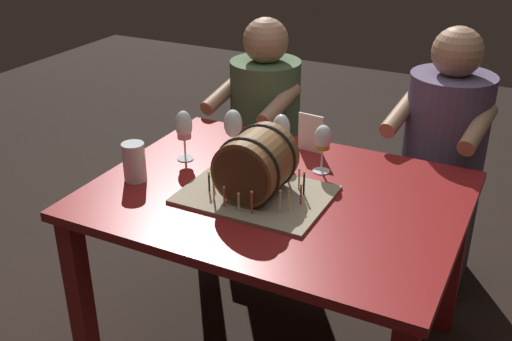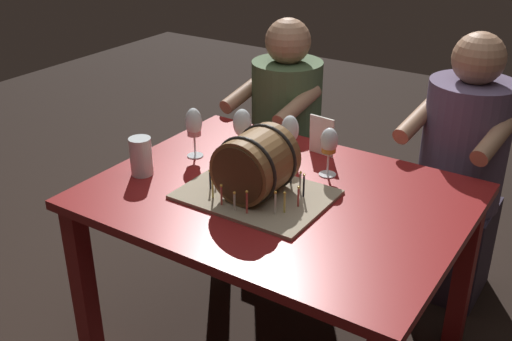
{
  "view_description": "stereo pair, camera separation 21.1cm",
  "coord_description": "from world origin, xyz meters",
  "px_view_note": "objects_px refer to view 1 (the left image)",
  "views": [
    {
      "loc": [
        0.8,
        -1.76,
        1.75
      ],
      "look_at": [
        -0.05,
        -0.07,
        0.82
      ],
      "focal_mm": 42.85,
      "sensor_mm": 36.0,
      "label": 1
    },
    {
      "loc": [
        0.98,
        -1.65,
        1.75
      ],
      "look_at": [
        -0.05,
        -0.07,
        0.82
      ],
      "focal_mm": 42.85,
      "sensor_mm": 36.0,
      "label": 2
    }
  ],
  "objects_px": {
    "wine_glass_empty": "(233,125)",
    "person_seated_right": "(440,169)",
    "dining_table": "(277,215)",
    "beer_pint": "(134,163)",
    "person_seated_left": "(265,140)",
    "wine_glass_red": "(281,131)",
    "wine_glass_rose": "(184,128)",
    "barrel_cake": "(256,168)",
    "menu_card": "(311,133)",
    "wine_glass_amber": "(323,140)"
  },
  "relations": [
    {
      "from": "dining_table",
      "to": "menu_card",
      "type": "bearing_deg",
      "value": 94.32
    },
    {
      "from": "barrel_cake",
      "to": "wine_glass_red",
      "type": "xyz_separation_m",
      "value": [
        -0.05,
        0.32,
        0.01
      ]
    },
    {
      "from": "dining_table",
      "to": "wine_glass_red",
      "type": "height_order",
      "value": "wine_glass_red"
    },
    {
      "from": "beer_pint",
      "to": "wine_glass_rose",
      "type": "bearing_deg",
      "value": 74.38
    },
    {
      "from": "wine_glass_empty",
      "to": "beer_pint",
      "type": "bearing_deg",
      "value": -125.6
    },
    {
      "from": "beer_pint",
      "to": "person_seated_left",
      "type": "relative_size",
      "value": 0.13
    },
    {
      "from": "person_seated_right",
      "to": "person_seated_left",
      "type": "bearing_deg",
      "value": -179.98
    },
    {
      "from": "wine_glass_rose",
      "to": "menu_card",
      "type": "xyz_separation_m",
      "value": [
        0.41,
        0.29,
        -0.05
      ]
    },
    {
      "from": "wine_glass_empty",
      "to": "beer_pint",
      "type": "height_order",
      "value": "wine_glass_empty"
    },
    {
      "from": "beer_pint",
      "to": "barrel_cake",
      "type": "bearing_deg",
      "value": 10.92
    },
    {
      "from": "dining_table",
      "to": "wine_glass_amber",
      "type": "xyz_separation_m",
      "value": [
        0.08,
        0.22,
        0.23
      ]
    },
    {
      "from": "wine_glass_rose",
      "to": "person_seated_right",
      "type": "relative_size",
      "value": 0.17
    },
    {
      "from": "dining_table",
      "to": "wine_glass_empty",
      "type": "distance_m",
      "value": 0.41
    },
    {
      "from": "dining_table",
      "to": "wine_glass_empty",
      "type": "xyz_separation_m",
      "value": [
        -0.27,
        0.17,
        0.25
      ]
    },
    {
      "from": "wine_glass_red",
      "to": "menu_card",
      "type": "bearing_deg",
      "value": 58.82
    },
    {
      "from": "person_seated_left",
      "to": "menu_card",
      "type": "bearing_deg",
      "value": -45.41
    },
    {
      "from": "wine_glass_red",
      "to": "wine_glass_rose",
      "type": "bearing_deg",
      "value": -153.29
    },
    {
      "from": "person_seated_left",
      "to": "person_seated_right",
      "type": "relative_size",
      "value": 0.96
    },
    {
      "from": "wine_glass_red",
      "to": "wine_glass_empty",
      "type": "xyz_separation_m",
      "value": [
        -0.17,
        -0.08,
        0.02
      ]
    },
    {
      "from": "wine_glass_empty",
      "to": "person_seated_left",
      "type": "bearing_deg",
      "value": 104.69
    },
    {
      "from": "dining_table",
      "to": "beer_pint",
      "type": "bearing_deg",
      "value": -163.02
    },
    {
      "from": "barrel_cake",
      "to": "wine_glass_amber",
      "type": "distance_m",
      "value": 0.32
    },
    {
      "from": "person_seated_left",
      "to": "wine_glass_empty",
      "type": "bearing_deg",
      "value": -75.31
    },
    {
      "from": "beer_pint",
      "to": "menu_card",
      "type": "relative_size",
      "value": 0.91
    },
    {
      "from": "person_seated_left",
      "to": "person_seated_right",
      "type": "bearing_deg",
      "value": 0.02
    },
    {
      "from": "barrel_cake",
      "to": "beer_pint",
      "type": "height_order",
      "value": "barrel_cake"
    },
    {
      "from": "wine_glass_amber",
      "to": "beer_pint",
      "type": "xyz_separation_m",
      "value": [
        -0.59,
        -0.38,
        -0.06
      ]
    },
    {
      "from": "dining_table",
      "to": "menu_card",
      "type": "distance_m",
      "value": 0.42
    },
    {
      "from": "wine_glass_amber",
      "to": "beer_pint",
      "type": "bearing_deg",
      "value": -147.53
    },
    {
      "from": "wine_glass_red",
      "to": "wine_glass_empty",
      "type": "bearing_deg",
      "value": -154.95
    },
    {
      "from": "barrel_cake",
      "to": "person_seated_left",
      "type": "bearing_deg",
      "value": 114.08
    },
    {
      "from": "beer_pint",
      "to": "wine_glass_red",
      "type": "bearing_deg",
      "value": 45.21
    },
    {
      "from": "wine_glass_empty",
      "to": "person_seated_right",
      "type": "distance_m",
      "value": 0.99
    },
    {
      "from": "beer_pint",
      "to": "menu_card",
      "type": "xyz_separation_m",
      "value": [
        0.48,
        0.53,
        0.01
      ]
    },
    {
      "from": "dining_table",
      "to": "person_seated_left",
      "type": "distance_m",
      "value": 0.91
    },
    {
      "from": "wine_glass_rose",
      "to": "beer_pint",
      "type": "relative_size",
      "value": 1.4
    },
    {
      "from": "wine_glass_red",
      "to": "menu_card",
      "type": "xyz_separation_m",
      "value": [
        0.08,
        0.12,
        -0.04
      ]
    },
    {
      "from": "barrel_cake",
      "to": "wine_glass_empty",
      "type": "xyz_separation_m",
      "value": [
        -0.22,
        0.24,
        0.04
      ]
    },
    {
      "from": "wine_glass_red",
      "to": "person_seated_left",
      "type": "distance_m",
      "value": 0.7
    },
    {
      "from": "menu_card",
      "to": "wine_glass_amber",
      "type": "bearing_deg",
      "value": -48.8
    },
    {
      "from": "wine_glass_rose",
      "to": "wine_glass_amber",
      "type": "relative_size",
      "value": 1.07
    },
    {
      "from": "wine_glass_rose",
      "to": "person_seated_right",
      "type": "bearing_deg",
      "value": 38.91
    },
    {
      "from": "wine_glass_rose",
      "to": "wine_glass_amber",
      "type": "height_order",
      "value": "wine_glass_rose"
    },
    {
      "from": "dining_table",
      "to": "wine_glass_rose",
      "type": "distance_m",
      "value": 0.51
    },
    {
      "from": "wine_glass_red",
      "to": "menu_card",
      "type": "distance_m",
      "value": 0.15
    },
    {
      "from": "wine_glass_empty",
      "to": "person_seated_right",
      "type": "bearing_deg",
      "value": 41.05
    },
    {
      "from": "person_seated_left",
      "to": "person_seated_right",
      "type": "distance_m",
      "value": 0.87
    },
    {
      "from": "wine_glass_empty",
      "to": "wine_glass_amber",
      "type": "distance_m",
      "value": 0.36
    },
    {
      "from": "dining_table",
      "to": "person_seated_left",
      "type": "bearing_deg",
      "value": 118.86
    },
    {
      "from": "dining_table",
      "to": "barrel_cake",
      "type": "height_order",
      "value": "barrel_cake"
    }
  ]
}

